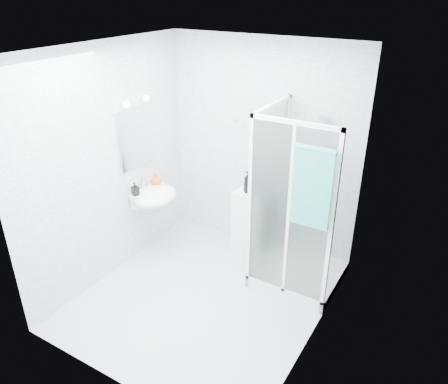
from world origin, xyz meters
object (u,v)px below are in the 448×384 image
Objects in this scene: hand_towel at (312,186)px; shampoo_bottle_b at (255,184)px; storage_cabinet at (251,224)px; wall_basin at (154,196)px; shampoo_bottle_a at (248,182)px; soap_dispenser_orange at (156,179)px; shower_enclosure at (291,247)px; soap_dispenser_black at (135,189)px.

hand_towel is 1.20m from shampoo_bottle_b.
hand_towel reaches higher than storage_cabinet.
wall_basin is at bearing -152.14° from shampoo_bottle_b.
shampoo_bottle_b is at bearing 9.15° from shampoo_bottle_a.
storage_cabinet is 1.28m from soap_dispenser_orange.
soap_dispenser_orange is at bearing -152.55° from storage_cabinet.
shower_enclosure reaches higher than shampoo_bottle_b.
shower_enclosure is at bearing -22.47° from shampoo_bottle_b.
wall_basin is at bearing -169.19° from shower_enclosure.
wall_basin is 3.43× the size of soap_dispenser_orange.
storage_cabinet is at bearing 34.26° from soap_dispenser_black.
soap_dispenser_orange is at bearing 116.54° from wall_basin.
shampoo_bottle_a is 0.09m from shampoo_bottle_b.
shampoo_bottle_a reaches higher than storage_cabinet.
shampoo_bottle_a is 1.12m from soap_dispenser_orange.
storage_cabinet is at bearing 21.99° from soap_dispenser_orange.
shampoo_bottle_a is (-0.98, 0.63, -0.44)m from hand_towel.
soap_dispenser_orange is 1.02× the size of soap_dispenser_black.
storage_cabinet is (-0.64, 0.26, -0.02)m from shower_enclosure.
shampoo_bottle_a is at bearing 161.20° from shower_enclosure.
shampoo_bottle_a reaches higher than wall_basin.
soap_dispenser_black is (-2.07, -0.10, -0.49)m from hand_towel.
wall_basin is 3.50× the size of soap_dispenser_black.
wall_basin is at bearing -63.46° from soap_dispenser_orange.
shampoo_bottle_b reaches higher than soap_dispenser_black.
soap_dispenser_black is at bearing -177.09° from hand_towel.
hand_towel reaches higher than shampoo_bottle_b.
shower_enclosure reaches higher than hand_towel.
shampoo_bottle_b is 1.39m from soap_dispenser_black.
shampoo_bottle_a is 1.31m from soap_dispenser_black.
wall_basin is 2.06m from hand_towel.
soap_dispenser_black is (-0.04, -0.33, -0.00)m from soap_dispenser_orange.
shampoo_bottle_a is at bearing 21.39° from soap_dispenser_orange.
hand_towel is (0.94, -0.66, 1.01)m from storage_cabinet.
shower_enclosure is 12.24× the size of soap_dispenser_orange.
shampoo_bottle_b is at bearing 144.23° from hand_towel.
wall_basin is 0.21m from soap_dispenser_orange.
shower_enclosure is at bearing 10.81° from wall_basin.
shampoo_bottle_b is at bearing 20.51° from soap_dispenser_orange.
shampoo_bottle_b reaches higher than storage_cabinet.
soap_dispenser_orange is at bearing -159.49° from shampoo_bottle_b.
shampoo_bottle_a is at bearing -138.48° from storage_cabinet.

